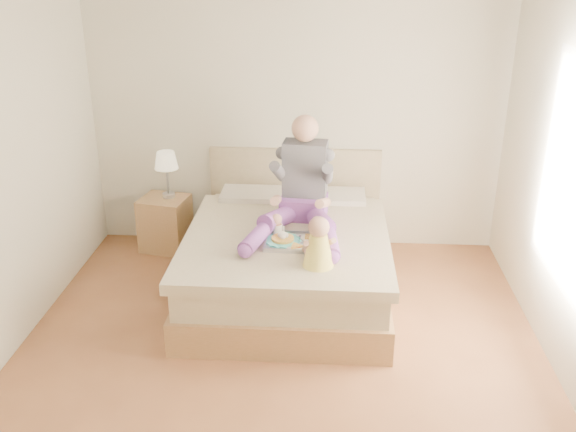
# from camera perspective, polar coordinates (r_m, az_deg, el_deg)

# --- Properties ---
(room) EXTENTS (4.02, 4.22, 2.71)m
(room) POSITION_cam_1_polar(r_m,az_deg,el_deg) (4.20, 0.17, 4.49)
(room) COLOR brown
(room) RESTS_ON ground
(bed) EXTENTS (1.70, 2.18, 1.00)m
(bed) POSITION_cam_1_polar(r_m,az_deg,el_deg) (5.66, 0.03, -3.56)
(bed) COLOR olive
(bed) RESTS_ON ground
(nightstand) EXTENTS (0.51, 0.47, 0.54)m
(nightstand) POSITION_cam_1_polar(r_m,az_deg,el_deg) (6.54, -10.84, -0.65)
(nightstand) COLOR olive
(nightstand) RESTS_ON ground
(lamp) EXTENTS (0.23, 0.23, 0.46)m
(lamp) POSITION_cam_1_polar(r_m,az_deg,el_deg) (6.35, -10.77, 4.65)
(lamp) COLOR #B2B5B9
(lamp) RESTS_ON nightstand
(adult) EXTENTS (0.80, 1.16, 0.95)m
(adult) POSITION_cam_1_polar(r_m,az_deg,el_deg) (5.49, 1.24, 2.06)
(adult) COLOR #723A91
(adult) RESTS_ON bed
(tray) EXTENTS (0.48, 0.38, 0.14)m
(tray) POSITION_cam_1_polar(r_m,az_deg,el_deg) (5.19, 0.59, -2.13)
(tray) COLOR #B2B5B9
(tray) RESTS_ON bed
(baby) EXTENTS (0.27, 0.36, 0.39)m
(baby) POSITION_cam_1_polar(r_m,az_deg,el_deg) (4.80, 2.70, -2.64)
(baby) COLOR #FFEA50
(baby) RESTS_ON bed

